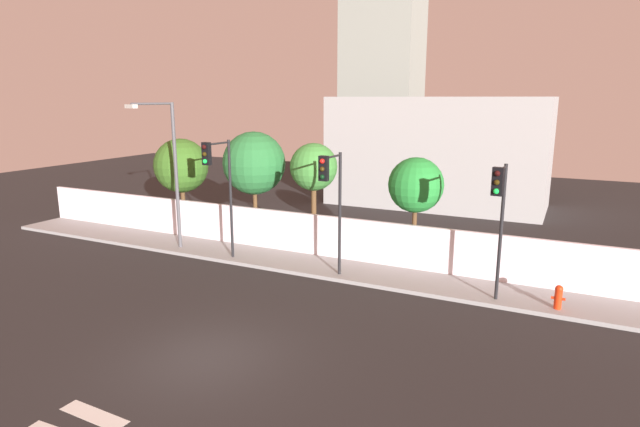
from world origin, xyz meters
TOP-DOWN VIEW (x-y plane):
  - ground_plane at (0.00, 0.00)m, footprint 80.00×80.00m
  - sidewalk at (0.00, 8.20)m, footprint 36.00×2.40m
  - perimeter_wall at (0.00, 9.49)m, footprint 36.00×0.18m
  - traffic_light_left at (6.47, 6.99)m, footprint 0.36×1.29m
  - traffic_light_center at (-4.54, 6.81)m, footprint 0.35×1.68m
  - traffic_light_right at (0.56, 6.83)m, footprint 0.35×1.61m
  - street_lamp_curbside at (-7.69, 7.45)m, footprint 0.84×2.20m
  - fire_hydrant at (8.47, 7.55)m, footprint 0.44×0.26m
  - roadside_tree_leftmost at (-9.56, 10.32)m, footprint 2.76×2.76m
  - roadside_tree_midleft at (-5.11, 10.32)m, footprint 2.98×2.98m
  - roadside_tree_midright at (-1.94, 10.32)m, footprint 2.13×2.13m
  - roadside_tree_rightmost at (2.76, 10.32)m, footprint 2.28×2.28m
  - low_building_distant at (0.43, 23.49)m, footprint 13.60×6.00m
  - tower_on_skyline at (-7.79, 35.49)m, footprint 6.58×5.00m

SIDE VIEW (x-z plane):
  - ground_plane at x=0.00m, z-range 0.00..0.00m
  - sidewalk at x=0.00m, z-range 0.00..0.15m
  - fire_hydrant at x=8.47m, z-range 0.18..0.99m
  - perimeter_wall at x=0.00m, z-range 0.15..1.95m
  - roadside_tree_rightmost at x=2.76m, z-range 1.14..5.73m
  - low_building_distant at x=0.43m, z-range 0.00..7.00m
  - roadside_tree_leftmost at x=-9.56m, z-range 1.07..6.00m
  - traffic_light_left at x=6.47m, z-range 1.22..5.92m
  - traffic_light_right at x=0.56m, z-range 1.26..6.06m
  - traffic_light_center at x=-4.54m, z-range 1.31..6.40m
  - roadside_tree_midright at x=-1.94m, z-range 1.39..6.38m
  - roadside_tree_midleft at x=-5.11m, z-range 1.21..6.61m
  - street_lamp_curbside at x=-7.69m, z-range 0.80..7.40m
  - tower_on_skyline at x=-7.79m, z-range 0.00..25.88m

